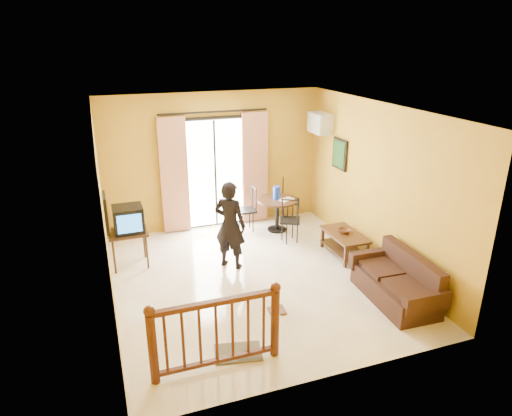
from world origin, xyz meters
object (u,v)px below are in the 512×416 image
object	(u,v)px
sofa	(398,283)
standing_person	(230,225)
coffee_table	(344,240)
television	(128,219)
dining_table	(277,206)

from	to	relation	value
sofa	standing_person	size ratio (longest dim) A/B	1.01
coffee_table	standing_person	distance (m)	2.17
coffee_table	standing_person	bearing A→B (deg)	172.27
television	standing_person	world-z (taller)	standing_person
television	sofa	bearing A→B (deg)	-34.55
dining_table	coffee_table	world-z (taller)	dining_table
coffee_table	dining_table	bearing A→B (deg)	116.10
coffee_table	standing_person	xyz separation A→B (m)	(-2.09, 0.28, 0.49)
television	sofa	size ratio (longest dim) A/B	0.32
sofa	standing_person	distance (m)	2.87
dining_table	sofa	world-z (taller)	sofa
television	dining_table	size ratio (longest dim) A/B	0.62
dining_table	sofa	distance (m)	3.20
television	dining_table	distance (m)	3.07
sofa	standing_person	world-z (taller)	standing_person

